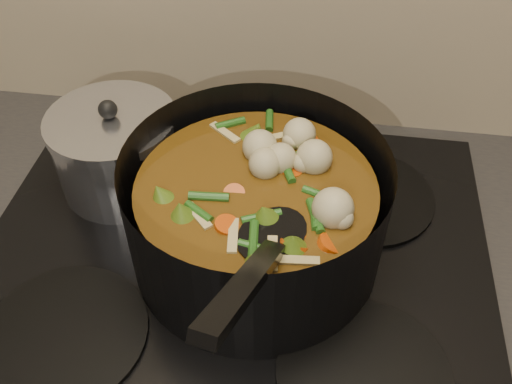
# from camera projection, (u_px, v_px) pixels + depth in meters

# --- Properties ---
(stovetop) EXTENTS (0.62, 0.54, 0.03)m
(stovetop) POSITION_uv_depth(u_px,v_px,m) (232.00, 263.00, 0.70)
(stovetop) COLOR black
(stovetop) RESTS_ON counter
(stockpot) EXTENTS (0.38, 0.45, 0.22)m
(stockpot) POSITION_uv_depth(u_px,v_px,m) (256.00, 213.00, 0.65)
(stockpot) COLOR black
(stockpot) RESTS_ON stovetop
(saucepan) EXTENTS (0.17, 0.17, 0.14)m
(saucepan) POSITION_uv_depth(u_px,v_px,m) (117.00, 151.00, 0.75)
(saucepan) COLOR silver
(saucepan) RESTS_ON stovetop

